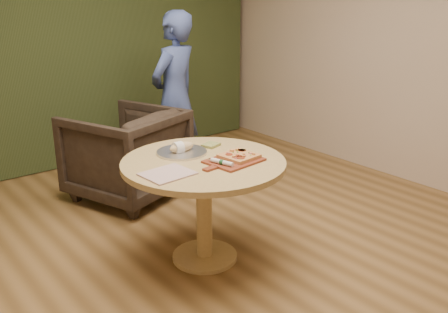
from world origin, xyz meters
name	(u,v)px	position (x,y,z in m)	size (l,w,h in m)	color
room_shell	(242,70)	(0.00, 0.00, 1.40)	(5.04, 6.04, 2.84)	olive
curtain	(57,35)	(0.00, 2.90, 1.40)	(4.80, 0.14, 2.78)	#263317
pedestal_table	(204,180)	(-0.04, 0.34, 0.61)	(1.12, 1.12, 0.75)	tan
pizza_paddle	(233,161)	(0.09, 0.19, 0.76)	(0.46, 0.32, 0.01)	brown
flatbread_pizza	(239,156)	(0.16, 0.20, 0.78)	(0.24, 0.24, 0.04)	tan
cutlery_roll	(222,162)	(-0.02, 0.16, 0.78)	(0.07, 0.20, 0.03)	silver
newspaper	(168,174)	(-0.38, 0.26, 0.76)	(0.30, 0.25, 0.01)	silver
serving_tray	(182,152)	(-0.07, 0.56, 0.76)	(0.36, 0.36, 0.02)	silver
bread_roll	(181,147)	(-0.08, 0.56, 0.79)	(0.19, 0.09, 0.09)	tan
green_packet	(211,145)	(0.19, 0.56, 0.76)	(0.12, 0.10, 0.02)	#616A2F
armchair	(126,150)	(0.08, 1.70, 0.46)	(0.89, 0.83, 0.91)	black
person_standing	(175,97)	(0.74, 1.87, 0.83)	(0.61, 0.40, 1.67)	#394B87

